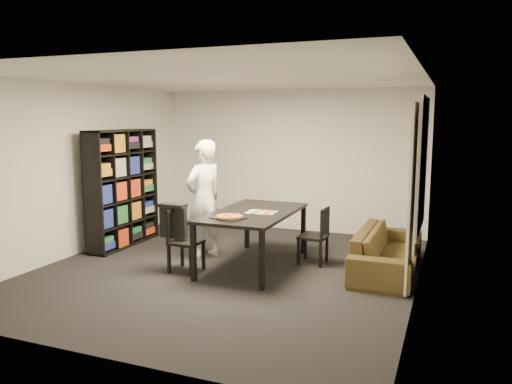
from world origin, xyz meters
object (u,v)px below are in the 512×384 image
at_px(chair_left, 181,236).
at_px(baking_tray, 228,218).
at_px(bookshelf, 123,188).
at_px(pepperoni_pizza, 229,216).
at_px(dining_table, 253,216).
at_px(chair_right, 318,232).
at_px(person, 204,199).
at_px(sofa, 388,251).

bearing_deg(chair_left, baking_tray, -88.68).
relative_size(bookshelf, chair_left, 2.21).
xyz_separation_m(bookshelf, pepperoni_pizza, (2.31, -0.87, -0.14)).
xyz_separation_m(bookshelf, dining_table, (2.42, -0.30, -0.23)).
distance_m(chair_right, pepperoni_pizza, 1.42).
relative_size(chair_right, pepperoni_pizza, 2.35).
bearing_deg(bookshelf, chair_left, -28.91).
bearing_deg(dining_table, bookshelf, 172.93).
relative_size(person, pepperoni_pizza, 5.06).
distance_m(bookshelf, baking_tray, 2.47).
bearing_deg(bookshelf, dining_table, -7.07).
distance_m(chair_left, sofa, 2.84).
height_order(chair_left, baking_tray, chair_left).
xyz_separation_m(bookshelf, person, (1.57, -0.15, -0.06)).
distance_m(bookshelf, sofa, 4.28).
bearing_deg(chair_left, pepperoni_pizza, -88.58).
height_order(chair_right, person, person).
bearing_deg(sofa, pepperoni_pizza, 118.01).
bearing_deg(pepperoni_pizza, chair_left, -179.95).
relative_size(person, baking_tray, 4.43).
height_order(dining_table, baking_tray, baking_tray).
height_order(person, baking_tray, person).
xyz_separation_m(dining_table, chair_right, (0.83, 0.43, -0.25)).
xyz_separation_m(bookshelf, chair_right, (3.25, 0.13, -0.48)).
distance_m(dining_table, chair_right, 0.97).
relative_size(bookshelf, person, 1.07).
bearing_deg(chair_right, person, -78.01).
bearing_deg(baking_tray, person, 135.54).
bearing_deg(pepperoni_pizza, baking_tray, -174.39).
height_order(chair_right, pepperoni_pizza, pepperoni_pizza).
distance_m(chair_right, person, 1.76).
height_order(person, sofa, person).
distance_m(baking_tray, sofa, 2.24).
bearing_deg(sofa, bookshelf, 91.96).
relative_size(chair_left, sofa, 0.43).
bearing_deg(sofa, chair_right, 90.91).
bearing_deg(baking_tray, chair_left, 179.95).
bearing_deg(dining_table, chair_left, -145.82).
distance_m(bookshelf, chair_left, 1.86).
height_order(dining_table, chair_right, chair_right).
height_order(baking_tray, sofa, baking_tray).
distance_m(bookshelf, chair_right, 3.29).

